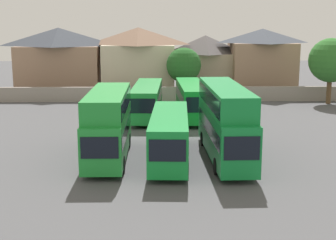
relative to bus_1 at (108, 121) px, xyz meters
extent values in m
plane|color=#4C4C4F|center=(4.26, 17.54, -2.73)|extent=(140.00, 140.00, 0.00)
cube|color=gray|center=(4.26, 25.00, -1.83)|extent=(56.00, 0.50, 1.80)
cube|color=#1F8E34|center=(0.00, -0.09, -0.89)|extent=(2.59, 10.30, 2.96)
cube|color=black|center=(0.00, -5.26, -0.53)|extent=(2.28, 0.08, 1.33)
cube|color=black|center=(0.00, -0.09, -0.53)|extent=(2.63, 9.48, 0.93)
cube|color=#1F8E34|center=(0.00, 0.17, 1.35)|extent=(2.54, 9.79, 1.51)
cube|color=black|center=(0.00, 0.17, 1.35)|extent=(2.63, 9.27, 1.06)
cylinder|color=black|center=(1.19, -3.28, -2.18)|extent=(0.30, 1.10, 1.10)
cylinder|color=black|center=(-1.19, -3.28, -2.18)|extent=(0.30, 1.10, 1.10)
cylinder|color=black|center=(1.19, 3.10, -2.18)|extent=(0.30, 1.10, 1.10)
cylinder|color=black|center=(-1.19, 3.10, -2.18)|extent=(0.30, 1.10, 1.10)
cube|color=#148A34|center=(4.30, -0.43, -0.90)|extent=(3.00, 11.08, 2.95)
cube|color=black|center=(4.04, -5.94, -0.54)|extent=(2.19, 0.18, 1.33)
cube|color=black|center=(4.30, -0.43, -0.54)|extent=(3.00, 10.20, 0.93)
cylinder|color=black|center=(5.28, -3.89, -2.18)|extent=(0.35, 1.11, 1.10)
cylinder|color=black|center=(3.00, -3.78, -2.18)|extent=(0.35, 1.11, 1.10)
cylinder|color=black|center=(5.60, 2.91, -2.18)|extent=(0.35, 1.11, 1.10)
cylinder|color=black|center=(3.32, 3.02, -2.18)|extent=(0.35, 1.11, 1.10)
cube|color=#138137|center=(8.23, -0.13, -0.78)|extent=(2.74, 11.84, 3.17)
cube|color=black|center=(8.39, -6.03, -0.40)|extent=(2.13, 0.14, 1.43)
cube|color=black|center=(8.23, -0.13, -0.40)|extent=(2.75, 10.90, 1.00)
cube|color=#138137|center=(8.23, 0.16, 1.63)|extent=(2.67, 11.25, 1.65)
cube|color=black|center=(8.23, 0.16, 1.63)|extent=(2.74, 10.66, 1.16)
cylinder|color=black|center=(9.44, -3.75, -2.18)|extent=(0.33, 1.11, 1.10)
cylinder|color=black|center=(7.22, -3.81, -2.18)|extent=(0.33, 1.11, 1.10)
cylinder|color=black|center=(9.25, 3.55, -2.18)|extent=(0.33, 1.11, 1.10)
cylinder|color=black|center=(7.02, 3.49, -2.18)|extent=(0.33, 1.11, 1.10)
cube|color=#238E3D|center=(2.41, 15.23, -0.89)|extent=(3.13, 12.00, 2.95)
cube|color=black|center=(2.14, 9.26, -0.54)|extent=(2.28, 0.18, 1.33)
cube|color=black|center=(2.41, 15.23, -0.54)|extent=(3.12, 11.05, 0.93)
cylinder|color=black|center=(3.43, 11.49, -2.18)|extent=(0.35, 1.11, 1.10)
cylinder|color=black|center=(1.06, 11.60, -2.18)|extent=(0.35, 1.11, 1.10)
cylinder|color=black|center=(3.77, 18.86, -2.18)|extent=(0.35, 1.11, 1.10)
cylinder|color=black|center=(1.39, 18.96, -2.18)|extent=(0.35, 1.11, 1.10)
cube|color=#158E2E|center=(6.92, 14.87, -0.81)|extent=(2.75, 11.45, 3.11)
cube|color=black|center=(7.07, 9.15, -0.44)|extent=(2.15, 0.14, 1.40)
cube|color=black|center=(6.92, 14.87, -0.44)|extent=(2.76, 10.54, 0.98)
cylinder|color=black|center=(8.13, 11.37, -2.18)|extent=(0.33, 1.11, 1.10)
cylinder|color=black|center=(5.89, 11.31, -2.18)|extent=(0.33, 1.11, 1.10)
cylinder|color=black|center=(7.94, 18.43, -2.18)|extent=(0.33, 1.11, 1.10)
cylinder|color=black|center=(5.70, 18.36, -2.18)|extent=(0.33, 1.11, 1.10)
cube|color=#9E7A60|center=(-9.77, 32.29, 0.48)|extent=(10.89, 6.52, 6.42)
pyramid|color=#3D424C|center=(-9.77, 32.29, 4.89)|extent=(11.43, 6.85, 2.40)
cube|color=beige|center=(0.91, 32.44, 0.56)|extent=(9.48, 7.31, 6.57)
pyramid|color=brown|center=(0.91, 32.44, 4.99)|extent=(9.95, 7.68, 2.28)
cube|color=tan|center=(10.07, 33.42, -0.06)|extent=(7.44, 6.39, 5.33)
pyramid|color=#514C4C|center=(10.07, 33.42, 3.82)|extent=(7.81, 6.71, 2.44)
cube|color=#9E7A60|center=(17.64, 32.08, 0.68)|extent=(8.41, 7.03, 6.82)
pyramid|color=#3D424C|center=(17.64, 32.08, 5.03)|extent=(8.83, 7.38, 1.86)
cylinder|color=brown|center=(6.78, 27.50, -1.39)|extent=(0.36, 0.36, 2.68)
sphere|color=#235B23|center=(6.78, 27.50, 1.49)|extent=(4.40, 4.40, 4.40)
cylinder|color=brown|center=(23.83, 23.00, -1.06)|extent=(0.56, 0.56, 3.34)
sphere|color=#2D6B28|center=(23.83, 23.00, 2.43)|extent=(5.20, 5.20, 5.20)
camera|label=1|loc=(3.49, -33.03, 6.84)|focal=51.30mm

